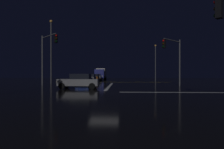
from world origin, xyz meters
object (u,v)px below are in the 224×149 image
(sedan_white, at_px, (97,77))
(streetlamp_left_near, at_px, (51,47))
(sedan_gray_crossing, at_px, (79,81))
(traffic_signal_nw, at_px, (47,50))
(traffic_signal_ne, at_px, (173,53))
(sedan_blue, at_px, (85,79))
(box_truck, at_px, (101,74))
(sedan_silver, at_px, (90,78))
(sedan_orange, at_px, (94,78))
(streetlamp_right_far, at_px, (155,60))

(sedan_white, distance_m, streetlamp_left_near, 16.25)
(sedan_gray_crossing, bearing_deg, traffic_signal_nw, 139.99)
(sedan_white, relative_size, traffic_signal_nw, 0.64)
(sedan_white, height_order, traffic_signal_ne, traffic_signal_ne)
(sedan_blue, xyz_separation_m, traffic_signal_ne, (11.87, -3.29, 3.37))
(box_truck, xyz_separation_m, streetlamp_left_near, (-5.95, -21.56, 4.20))
(sedan_silver, bearing_deg, box_truck, 89.67)
(sedan_white, bearing_deg, sedan_blue, -89.14)
(streetlamp_left_near, bearing_deg, traffic_signal_ne, -19.42)
(sedan_silver, relative_size, sedan_white, 1.00)
(sedan_blue, height_order, sedan_silver, same)
(sedan_orange, bearing_deg, box_truck, 89.74)
(traffic_signal_nw, xyz_separation_m, streetlamp_right_far, (17.97, 22.36, 0.39))
(sedan_orange, relative_size, sedan_gray_crossing, 1.00)
(traffic_signal_ne, bearing_deg, sedan_orange, 128.44)
(streetlamp_left_near, bearing_deg, traffic_signal_nw, -73.67)
(traffic_signal_ne, bearing_deg, box_truck, 113.33)
(sedan_gray_crossing, relative_size, traffic_signal_ne, 0.71)
(box_truck, bearing_deg, streetlamp_right_far, -21.85)
(sedan_gray_crossing, xyz_separation_m, streetlamp_left_near, (-6.95, 10.63, 5.11))
(sedan_white, relative_size, streetlamp_right_far, 0.50)
(sedan_silver, relative_size, traffic_signal_nw, 0.64)
(sedan_orange, xyz_separation_m, box_truck, (0.06, 12.67, 0.91))
(sedan_orange, distance_m, sedan_white, 5.38)
(sedan_gray_crossing, distance_m, traffic_signal_nw, 7.66)
(sedan_gray_crossing, bearing_deg, box_truck, 91.76)
(sedan_white, relative_size, streetlamp_left_near, 0.42)
(sedan_white, xyz_separation_m, traffic_signal_nw, (-3.99, -20.64, 3.83))
(sedan_white, distance_m, traffic_signal_ne, 24.16)
(traffic_signal_ne, distance_m, traffic_signal_nw, 16.13)
(sedan_blue, distance_m, sedan_silver, 6.73)
(streetlamp_left_near, bearing_deg, sedan_blue, -26.56)
(sedan_blue, bearing_deg, sedan_orange, 91.06)
(traffic_signal_nw, relative_size, streetlamp_left_near, 0.65)
(traffic_signal_nw, bearing_deg, sedan_orange, 75.20)
(sedan_orange, bearing_deg, streetlamp_right_far, 27.02)
(sedan_white, xyz_separation_m, streetlamp_right_far, (13.98, 1.72, 4.22))
(sedan_silver, height_order, traffic_signal_ne, traffic_signal_ne)
(streetlamp_left_near, bearing_deg, sedan_gray_crossing, -56.84)
(sedan_silver, xyz_separation_m, sedan_orange, (0.05, 5.23, 0.00))
(sedan_orange, height_order, box_truck, box_truck)
(sedan_orange, height_order, traffic_signal_nw, traffic_signal_nw)
(sedan_blue, relative_size, traffic_signal_ne, 0.71)
(sedan_blue, relative_size, sedan_orange, 1.00)
(sedan_gray_crossing, bearing_deg, sedan_orange, 93.08)
(box_truck, bearing_deg, sedan_orange, -90.26)
(sedan_blue, height_order, sedan_white, same)
(sedan_blue, relative_size, box_truck, 0.52)
(sedan_white, relative_size, sedan_gray_crossing, 1.00)
(sedan_orange, distance_m, streetlamp_left_near, 11.83)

